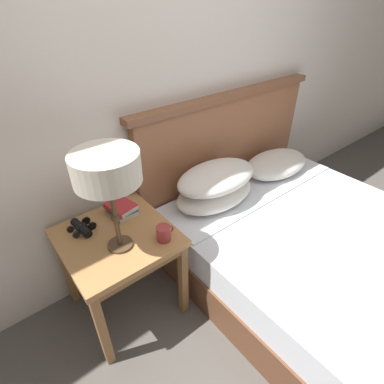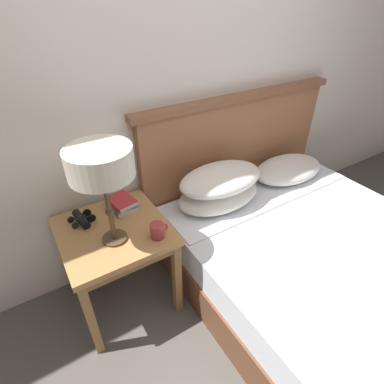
{
  "view_description": "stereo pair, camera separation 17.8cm",
  "coord_description": "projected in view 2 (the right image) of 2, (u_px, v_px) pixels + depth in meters",
  "views": [
    {
      "loc": [
        -0.99,
        -0.45,
        1.7
      ],
      "look_at": [
        -0.07,
        0.69,
        0.7
      ],
      "focal_mm": 28.0,
      "sensor_mm": 36.0,
      "label": 1
    },
    {
      "loc": [
        -0.84,
        -0.55,
        1.7
      ],
      "look_at": [
        -0.07,
        0.69,
        0.7
      ],
      "focal_mm": 28.0,
      "sensor_mm": 36.0,
      "label": 2
    }
  ],
  "objects": [
    {
      "name": "wall_back",
      "position": [
        167.0,
        71.0,
        1.74
      ],
      "size": [
        8.0,
        0.06,
        2.6
      ],
      "color": "silver",
      "rests_on": "ground_plane"
    },
    {
      "name": "table_lamp",
      "position": [
        100.0,
        165.0,
        1.34
      ],
      "size": [
        0.3,
        0.3,
        0.53
      ],
      "color": "#4C3823",
      "rests_on": "nightstand"
    },
    {
      "name": "ground_plane",
      "position": [
        266.0,
        347.0,
        1.71
      ],
      "size": [
        20.0,
        20.0,
        0.0
      ],
      "primitive_type": "plane",
      "color": "#514C47",
      "rests_on": "ground"
    },
    {
      "name": "nightstand",
      "position": [
        115.0,
        239.0,
        1.7
      ],
      "size": [
        0.58,
        0.58,
        0.6
      ],
      "color": "#AD7A47",
      "rests_on": "ground_plane"
    },
    {
      "name": "book_stacked_on_top",
      "position": [
        121.0,
        201.0,
        1.79
      ],
      "size": [
        0.16,
        0.19,
        0.03
      ],
      "color": "silver",
      "rests_on": "book_on_nightstand"
    },
    {
      "name": "bed",
      "position": [
        309.0,
        254.0,
        1.93
      ],
      "size": [
        1.65,
        1.86,
        1.11
      ],
      "color": "brown",
      "rests_on": "ground_plane"
    },
    {
      "name": "book_on_nightstand",
      "position": [
        123.0,
        205.0,
        1.81
      ],
      "size": [
        0.13,
        0.18,
        0.04
      ],
      "color": "silver",
      "rests_on": "nightstand"
    },
    {
      "name": "coffee_mug",
      "position": [
        157.0,
        230.0,
        1.58
      ],
      "size": [
        0.1,
        0.08,
        0.08
      ],
      "color": "#993333",
      "rests_on": "nightstand"
    },
    {
      "name": "binoculars_pair",
      "position": [
        81.0,
        219.0,
        1.69
      ],
      "size": [
        0.15,
        0.16,
        0.05
      ],
      "color": "black",
      "rests_on": "nightstand"
    }
  ]
}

